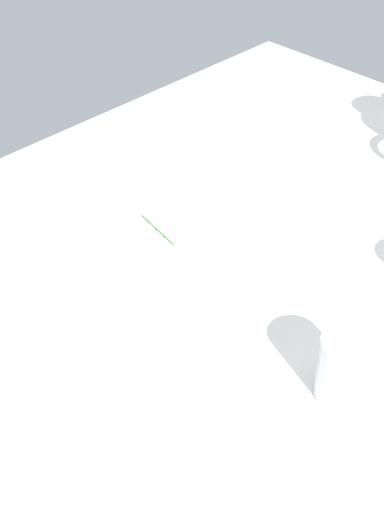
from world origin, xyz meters
TOP-DOWN VIEW (x-y plane):
  - ground_plane at (0.00, 0.00)cm, footprint 137.97×94.13cm
  - juice_glass at (-0.58, -22.79)cm, footprint 6.54×6.54cm
  - herb_sprig_0 at (5.50, 14.26)cm, footprint 1.90×8.53cm

SIDE VIEW (x-z plane):
  - ground_plane at x=0.00cm, z-range -3.00..0.00cm
  - herb_sprig_0 at x=5.50cm, z-range -0.09..0.54cm
  - juice_glass at x=-0.58cm, z-range -0.56..7.45cm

